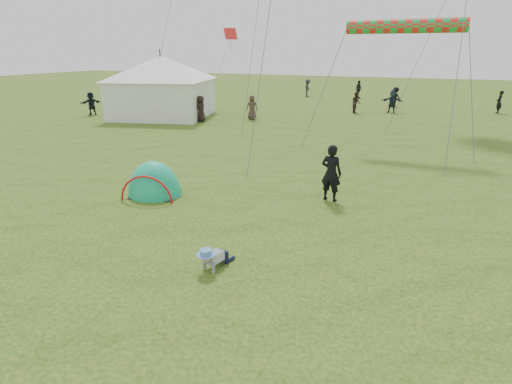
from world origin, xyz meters
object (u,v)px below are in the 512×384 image
at_px(crawling_toddler, 213,257).
at_px(popup_tent, 155,195).
at_px(event_marquee, 162,85).
at_px(standing_adult, 331,173).

bearing_deg(crawling_toddler, popup_tent, 153.95).
xyz_separation_m(crawling_toddler, event_marquee, (-13.74, 17.85, 1.99)).
distance_m(standing_adult, event_marquee, 19.75).
bearing_deg(popup_tent, crawling_toddler, -53.32).
height_order(standing_adult, event_marquee, event_marquee).
relative_size(standing_adult, event_marquee, 0.28).
relative_size(crawling_toddler, standing_adult, 0.40).
bearing_deg(event_marquee, popup_tent, -70.61).
height_order(popup_tent, event_marquee, event_marquee).
bearing_deg(event_marquee, standing_adult, -54.03).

